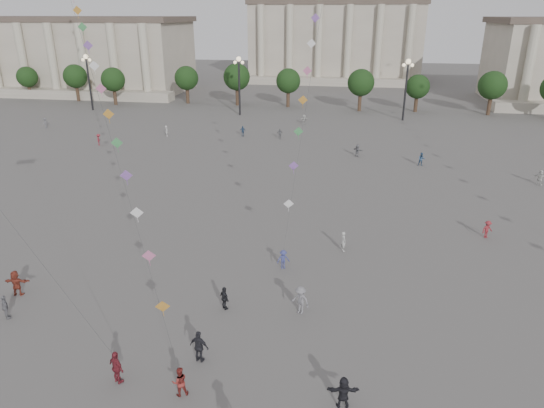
# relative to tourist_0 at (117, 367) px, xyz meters

# --- Properties ---
(ground) EXTENTS (360.00, 360.00, 0.00)m
(ground) POSITION_rel_tourist_0_xyz_m (5.20, 0.62, -0.96)
(ground) COLOR #53504E
(ground) RESTS_ON ground
(hall_west) EXTENTS (84.00, 26.22, 17.20)m
(hall_west) POSITION_rel_tourist_0_xyz_m (-69.80, 94.51, 7.47)
(hall_west) COLOR #9E9585
(hall_west) RESTS_ON ground
(hall_central) EXTENTS (48.30, 34.30, 35.50)m
(hall_central) POSITION_rel_tourist_0_xyz_m (5.20, 129.84, 13.28)
(hall_central) COLOR #9E9585
(hall_central) RESTS_ON ground
(tree_row) EXTENTS (137.12, 5.12, 8.00)m
(tree_row) POSITION_rel_tourist_0_xyz_m (5.20, 78.62, 4.44)
(tree_row) COLOR #3B2A1D
(tree_row) RESTS_ON ground
(lamp_post_far_west) EXTENTS (2.00, 0.90, 10.65)m
(lamp_post_far_west) POSITION_rel_tourist_0_xyz_m (-39.80, 70.62, 6.40)
(lamp_post_far_west) COLOR #262628
(lamp_post_far_west) RESTS_ON ground
(lamp_post_mid_west) EXTENTS (2.00, 0.90, 10.65)m
(lamp_post_mid_west) POSITION_rel_tourist_0_xyz_m (-9.80, 70.62, 6.40)
(lamp_post_mid_west) COLOR #262628
(lamp_post_mid_west) RESTS_ON ground
(lamp_post_mid_east) EXTENTS (2.00, 0.90, 10.65)m
(lamp_post_mid_east) POSITION_rel_tourist_0_xyz_m (20.20, 70.62, 6.40)
(lamp_post_mid_east) COLOR #262628
(lamp_post_mid_east) RESTS_ON ground
(person_crowd_0) EXTENTS (1.03, 0.75, 1.63)m
(person_crowd_0) POSITION_rel_tourist_0_xyz_m (-5.54, 54.16, -0.14)
(person_crowd_0) COLOR #304B6D
(person_crowd_0) RESTS_ON ground
(person_crowd_3) EXTENTS (1.66, 0.75, 1.73)m
(person_crowd_3) POSITION_rel_tourist_0_xyz_m (11.67, 0.25, -0.09)
(person_crowd_3) COLOR black
(person_crowd_3) RESTS_ON ground
(person_crowd_4) EXTENTS (1.52, 1.20, 1.61)m
(person_crowd_4) POSITION_rel_tourist_0_xyz_m (3.01, 64.65, -0.15)
(person_crowd_4) COLOR silver
(person_crowd_4) RESTS_ON ground
(person_crowd_6) EXTENTS (1.43, 1.17, 1.92)m
(person_crowd_6) POSITION_rel_tourist_0_xyz_m (8.71, 7.86, 0.01)
(person_crowd_6) COLOR slate
(person_crowd_6) RESTS_ON ground
(person_crowd_7) EXTENTS (1.56, 1.35, 1.70)m
(person_crowd_7) POSITION_rel_tourist_0_xyz_m (32.51, 37.25, -0.11)
(person_crowd_7) COLOR silver
(person_crowd_7) RESTS_ON ground
(person_crowd_8) EXTENTS (1.16, 1.02, 1.56)m
(person_crowd_8) POSITION_rel_tourist_0_xyz_m (23.29, 21.72, -0.17)
(person_crowd_8) COLOR maroon
(person_crowd_8) RESTS_ON ground
(person_crowd_10) EXTENTS (0.57, 0.70, 1.64)m
(person_crowd_10) POSITION_rel_tourist_0_xyz_m (-17.31, 52.28, -0.13)
(person_crowd_10) COLOR silver
(person_crowd_10) RESTS_ON ground
(person_crowd_12) EXTENTS (1.49, 1.30, 1.63)m
(person_crowd_12) POSITION_rel_tourist_0_xyz_m (12.19, 45.56, -0.14)
(person_crowd_12) COLOR slate
(person_crowd_12) RESTS_ON ground
(person_crowd_13) EXTENTS (0.60, 0.71, 1.67)m
(person_crowd_13) POSITION_rel_tourist_0_xyz_m (11.17, 17.21, -0.12)
(person_crowd_13) COLOR #B2B3AE
(person_crowd_13) RESTS_ON ground
(person_crowd_16) EXTENTS (0.97, 0.56, 1.55)m
(person_crowd_16) POSITION_rel_tourist_0_xyz_m (0.41, 53.53, -0.18)
(person_crowd_16) COLOR slate
(person_crowd_16) RESTS_ON ground
(person_crowd_17) EXTENTS (1.00, 1.24, 1.67)m
(person_crowd_17) POSITION_rel_tourist_0_xyz_m (-25.01, 45.29, -0.12)
(person_crowd_17) COLOR maroon
(person_crowd_17) RESTS_ON ground
(person_crowd_18) EXTENTS (0.87, 0.70, 1.71)m
(person_crowd_18) POSITION_rel_tourist_0_xyz_m (20.20, 42.55, -0.10)
(person_crowd_18) COLOR #324E71
(person_crowd_18) RESTS_ON ground
(person_crowd_19) EXTENTS (0.98, 1.27, 1.73)m
(person_crowd_19) POSITION_rel_tourist_0_xyz_m (-39.43, 54.32, -0.09)
(person_crowd_19) COLOR #5C5B60
(person_crowd_19) RESTS_ON ground
(tourist_0) EXTENTS (1.20, 0.97, 1.91)m
(tourist_0) POSITION_rel_tourist_0_xyz_m (0.00, 0.00, 0.00)
(tourist_0) COLOR maroon
(tourist_0) RESTS_ON ground
(tourist_1) EXTENTS (0.95, 0.96, 1.63)m
(tourist_1) POSITION_rel_tourist_0_xyz_m (3.80, 7.48, -0.14)
(tourist_1) COLOR black
(tourist_1) RESTS_ON ground
(tourist_2) EXTENTS (1.77, 0.78, 1.84)m
(tourist_2) POSITION_rel_tourist_0_xyz_m (-10.67, 6.82, -0.04)
(tourist_2) COLOR maroon
(tourist_2) RESTS_ON ground
(tourist_3) EXTENTS (1.00, 0.94, 1.65)m
(tourist_3) POSITION_rel_tourist_0_xyz_m (-9.56, 4.19, -0.13)
(tourist_3) COLOR slate
(tourist_3) RESTS_ON ground
(tourist_4) EXTENTS (1.21, 0.71, 1.94)m
(tourist_4) POSITION_rel_tourist_0_xyz_m (3.73, 2.31, 0.01)
(tourist_4) COLOR #222328
(tourist_4) RESTS_ON ground
(kite_flyer_0) EXTENTS (0.99, 0.92, 1.64)m
(kite_flyer_0) POSITION_rel_tourist_0_xyz_m (3.52, -0.30, -0.14)
(kite_flyer_0) COLOR maroon
(kite_flyer_0) RESTS_ON ground
(kite_flyer_1) EXTENTS (1.13, 0.92, 1.52)m
(kite_flyer_1) POSITION_rel_tourist_0_xyz_m (6.78, 13.50, -0.20)
(kite_flyer_1) COLOR navy
(kite_flyer_1) RESTS_ON ground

